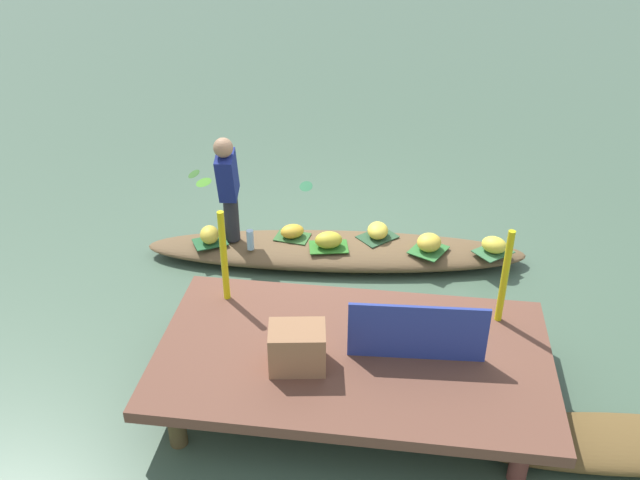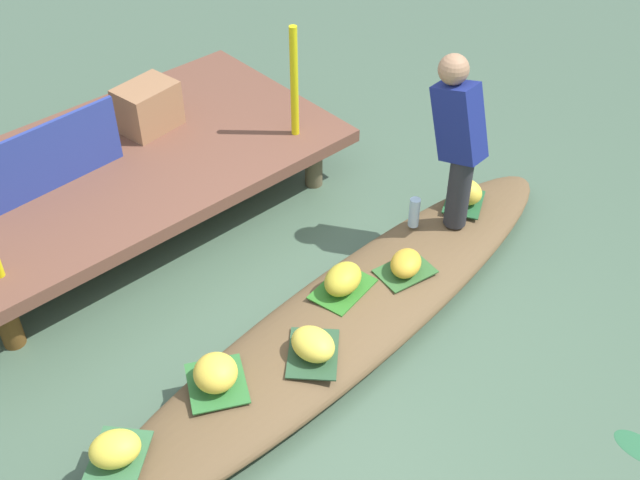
{
  "view_description": "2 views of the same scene",
  "coord_description": "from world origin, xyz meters",
  "px_view_note": "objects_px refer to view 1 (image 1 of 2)",
  "views": [
    {
      "loc": [
        -0.7,
        6.42,
        4.12
      ],
      "look_at": [
        0.14,
        0.2,
        0.36
      ],
      "focal_mm": 38.88,
      "sensor_mm": 36.0,
      "label": 1
    },
    {
      "loc": [
        -2.51,
        -2.49,
        3.77
      ],
      "look_at": [
        0.1,
        0.39,
        0.46
      ],
      "focal_mm": 44.34,
      "sensor_mm": 36.0,
      "label": 2
    }
  ],
  "objects_px": {
    "banana_bunch_0": "(494,245)",
    "vendor_person": "(228,184)",
    "banana_bunch_2": "(292,231)",
    "banana_bunch_4": "(378,230)",
    "vendor_boat": "(335,251)",
    "banana_bunch_1": "(429,242)",
    "produce_crate": "(297,348)",
    "banana_bunch_5": "(329,240)",
    "banana_bunch_3": "(209,235)",
    "water_bottle": "(250,240)",
    "moored_boat": "(620,443)",
    "market_banner": "(417,333)"
  },
  "relations": [
    {
      "from": "banana_bunch_5",
      "to": "market_banner",
      "type": "xyz_separation_m",
      "value": [
        -0.94,
        1.94,
        0.38
      ]
    },
    {
      "from": "produce_crate",
      "to": "banana_bunch_5",
      "type": "bearing_deg",
      "value": -89.46
    },
    {
      "from": "banana_bunch_4",
      "to": "produce_crate",
      "type": "bearing_deg",
      "value": 78.75
    },
    {
      "from": "moored_boat",
      "to": "banana_bunch_3",
      "type": "height_order",
      "value": "banana_bunch_3"
    },
    {
      "from": "banana_bunch_4",
      "to": "moored_boat",
      "type": "bearing_deg",
      "value": 127.9
    },
    {
      "from": "banana_bunch_4",
      "to": "banana_bunch_5",
      "type": "xyz_separation_m",
      "value": [
        0.51,
        0.28,
        0.01
      ]
    },
    {
      "from": "banana_bunch_1",
      "to": "banana_bunch_5",
      "type": "height_order",
      "value": "banana_bunch_1"
    },
    {
      "from": "banana_bunch_1",
      "to": "water_bottle",
      "type": "distance_m",
      "value": 1.9
    },
    {
      "from": "banana_bunch_2",
      "to": "vendor_person",
      "type": "relative_size",
      "value": 0.21
    },
    {
      "from": "banana_bunch_4",
      "to": "banana_bunch_2",
      "type": "bearing_deg",
      "value": 7.76
    },
    {
      "from": "vendor_boat",
      "to": "water_bottle",
      "type": "height_order",
      "value": "water_bottle"
    },
    {
      "from": "vendor_person",
      "to": "market_banner",
      "type": "relative_size",
      "value": 1.14
    },
    {
      "from": "banana_bunch_1",
      "to": "market_banner",
      "type": "distance_m",
      "value": 2.06
    },
    {
      "from": "produce_crate",
      "to": "market_banner",
      "type": "bearing_deg",
      "value": -166.51
    },
    {
      "from": "vendor_person",
      "to": "produce_crate",
      "type": "xyz_separation_m",
      "value": [
        -1.07,
        2.13,
        -0.3
      ]
    },
    {
      "from": "banana_bunch_3",
      "to": "water_bottle",
      "type": "xyz_separation_m",
      "value": [
        -0.47,
        0.07,
        0.02
      ]
    },
    {
      "from": "produce_crate",
      "to": "banana_bunch_0",
      "type": "bearing_deg",
      "value": -126.83
    },
    {
      "from": "banana_bunch_1",
      "to": "market_banner",
      "type": "bearing_deg",
      "value": 86.56
    },
    {
      "from": "banana_bunch_2",
      "to": "vendor_person",
      "type": "xyz_separation_m",
      "value": [
        0.63,
        0.18,
        0.63
      ]
    },
    {
      "from": "vendor_boat",
      "to": "banana_bunch_2",
      "type": "relative_size",
      "value": 15.89
    },
    {
      "from": "banana_bunch_0",
      "to": "produce_crate",
      "type": "relative_size",
      "value": 0.61
    },
    {
      "from": "moored_boat",
      "to": "banana_bunch_2",
      "type": "height_order",
      "value": "banana_bunch_2"
    },
    {
      "from": "banana_bunch_1",
      "to": "vendor_person",
      "type": "distance_m",
      "value": 2.2
    },
    {
      "from": "banana_bunch_5",
      "to": "vendor_boat",
      "type": "bearing_deg",
      "value": -114.34
    },
    {
      "from": "water_bottle",
      "to": "banana_bunch_0",
      "type": "bearing_deg",
      "value": -173.71
    },
    {
      "from": "vendor_boat",
      "to": "banana_bunch_5",
      "type": "relative_size",
      "value": 14.05
    },
    {
      "from": "banana_bunch_0",
      "to": "vendor_person",
      "type": "distance_m",
      "value": 2.87
    },
    {
      "from": "banana_bunch_4",
      "to": "banana_bunch_5",
      "type": "bearing_deg",
      "value": 29.03
    },
    {
      "from": "vendor_boat",
      "to": "banana_bunch_0",
      "type": "distance_m",
      "value": 1.7
    },
    {
      "from": "vendor_person",
      "to": "banana_bunch_2",
      "type": "bearing_deg",
      "value": -163.81
    },
    {
      "from": "moored_boat",
      "to": "banana_bunch_5",
      "type": "distance_m",
      "value": 3.42
    },
    {
      "from": "produce_crate",
      "to": "banana_bunch_1",
      "type": "bearing_deg",
      "value": -114.91
    },
    {
      "from": "banana_bunch_2",
      "to": "water_bottle",
      "type": "xyz_separation_m",
      "value": [
        0.4,
        0.3,
        0.04
      ]
    },
    {
      "from": "moored_boat",
      "to": "market_banner",
      "type": "distance_m",
      "value": 1.73
    },
    {
      "from": "banana_bunch_2",
      "to": "banana_bunch_4",
      "type": "relative_size",
      "value": 0.92
    },
    {
      "from": "banana_bunch_3",
      "to": "banana_bunch_4",
      "type": "height_order",
      "value": "banana_bunch_3"
    },
    {
      "from": "banana_bunch_0",
      "to": "produce_crate",
      "type": "bearing_deg",
      "value": 53.17
    },
    {
      "from": "banana_bunch_0",
      "to": "water_bottle",
      "type": "relative_size",
      "value": 1.19
    },
    {
      "from": "banana_bunch_1",
      "to": "banana_bunch_4",
      "type": "xyz_separation_m",
      "value": [
        0.56,
        -0.2,
        -0.01
      ]
    },
    {
      "from": "moored_boat",
      "to": "market_banner",
      "type": "bearing_deg",
      "value": -18.05
    },
    {
      "from": "banana_bunch_3",
      "to": "produce_crate",
      "type": "relative_size",
      "value": 0.57
    },
    {
      "from": "moored_boat",
      "to": "banana_bunch_3",
      "type": "xyz_separation_m",
      "value": [
        3.81,
        -2.23,
        0.24
      ]
    },
    {
      "from": "banana_bunch_4",
      "to": "vendor_person",
      "type": "relative_size",
      "value": 0.23
    },
    {
      "from": "banana_bunch_0",
      "to": "banana_bunch_5",
      "type": "distance_m",
      "value": 1.75
    },
    {
      "from": "banana_bunch_2",
      "to": "market_banner",
      "type": "relative_size",
      "value": 0.24
    },
    {
      "from": "vendor_boat",
      "to": "banana_bunch_0",
      "type": "xyz_separation_m",
      "value": [
        -1.69,
        -0.01,
        0.21
      ]
    },
    {
      "from": "banana_bunch_2",
      "to": "produce_crate",
      "type": "relative_size",
      "value": 0.59
    },
    {
      "from": "banana_bunch_5",
      "to": "vendor_person",
      "type": "distance_m",
      "value": 1.22
    },
    {
      "from": "banana_bunch_3",
      "to": "banana_bunch_4",
      "type": "relative_size",
      "value": 0.88
    },
    {
      "from": "banana_bunch_0",
      "to": "banana_bunch_5",
      "type": "bearing_deg",
      "value": 4.54
    }
  ]
}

